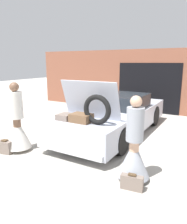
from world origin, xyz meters
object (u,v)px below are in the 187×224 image
at_px(person_left, 17,127).
at_px(suitcase_beside_right_person, 132,182).
at_px(suitcase_beside_left_person, 5,147).
at_px(person_right, 134,151).
at_px(car, 115,115).

height_order(person_left, suitcase_beside_right_person, person_left).
distance_m(suitcase_beside_left_person, suitcase_beside_right_person, 3.32).
relative_size(person_left, person_right, 1.07).
xyz_separation_m(car, suitcase_beside_right_person, (1.64, -2.79, -0.44)).
relative_size(suitcase_beside_left_person, suitcase_beside_right_person, 0.99).
height_order(car, suitcase_beside_left_person, car).
distance_m(car, suitcase_beside_left_person, 3.34).
xyz_separation_m(person_left, suitcase_beside_right_person, (3.17, -0.23, -0.49)).
bearing_deg(person_left, suitcase_beside_right_person, 83.93).
xyz_separation_m(person_right, suitcase_beside_right_person, (0.10, -0.34, -0.45)).
distance_m(car, person_right, 2.89).
bearing_deg(suitcase_beside_left_person, car, 59.52).
xyz_separation_m(suitcase_beside_left_person, suitcase_beside_right_person, (3.32, 0.07, -0.02)).
height_order(person_left, person_right, person_left).
xyz_separation_m(person_left, person_right, (3.07, 0.10, -0.04)).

